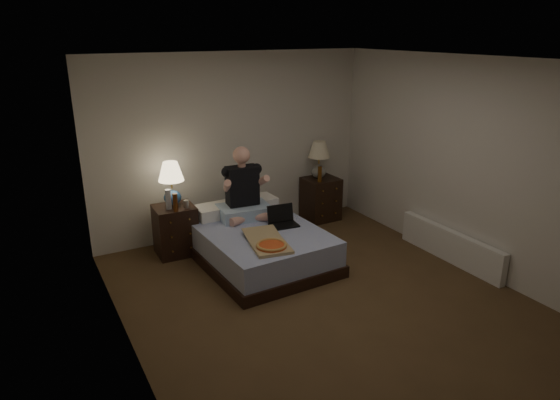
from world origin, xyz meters
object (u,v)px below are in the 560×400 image
water_bottle (168,199)px  beer_bottle_left (175,203)px  nightstand_left (175,230)px  nightstand_right (321,199)px  lamp_right (319,160)px  bed (259,245)px  radiator (450,246)px  lamp_left (172,184)px  laptop (284,217)px  pizza_box (272,246)px  beer_bottle_right (320,174)px  soda_can (186,204)px  person (243,183)px

water_bottle → beer_bottle_left: size_ratio=1.09×
nightstand_left → nightstand_right: same height
nightstand_left → water_bottle: 0.46m
lamp_right → bed: bearing=-147.5°
beer_bottle_left → radiator: beer_bottle_left is taller
lamp_left → radiator: 3.58m
nightstand_right → laptop: (-1.18, -0.96, 0.24)m
water_bottle → pizza_box: size_ratio=0.33×
beer_bottle_right → radiator: 2.09m
lamp_right → nightstand_right: bearing=-63.0°
bed → beer_bottle_right: (1.37, 0.75, 0.54)m
radiator → lamp_right: bearing=107.4°
soda_can → pizza_box: bearing=-65.4°
nightstand_left → lamp_left: 0.61m
lamp_left → nightstand_left: bearing=-102.1°
pizza_box → radiator: 2.33m
bed → soda_can: soda_can is taller
nightstand_right → lamp_right: (-0.02, 0.04, 0.60)m
lamp_right → person: size_ratio=0.60×
bed → nightstand_left: (-0.83, 0.74, 0.10)m
nightstand_left → radiator: 3.48m
nightstand_right → radiator: bearing=-74.1°
nightstand_left → person: bearing=-17.3°
nightstand_left → laptop: bearing=-33.2°
soda_can → radiator: (2.82, -1.73, -0.50)m
beer_bottle_left → pizza_box: 1.39m
lamp_left → person: 0.90m
laptop → pizza_box: size_ratio=0.45×
bed → person: 0.82m
person → radiator: size_ratio=0.58×
beer_bottle_left → soda_can: bearing=20.9°
nightstand_right → water_bottle: size_ratio=2.58×
nightstand_left → laptop: size_ratio=1.90×
lamp_right → laptop: bearing=-139.1°
nightstand_left → lamp_right: size_ratio=1.15×
nightstand_right → water_bottle: 2.45m
nightstand_left → lamp_right: 2.39m
soda_can → radiator: 3.35m
nightstand_right → lamp_left: lamp_left is taller
beer_bottle_right → lamp_left: bearing=178.4°
lamp_left → radiator: (2.93, -1.93, -0.73)m
laptop → lamp_left: bearing=148.2°
lamp_left → pizza_box: size_ratio=0.74×
lamp_left → soda_can: size_ratio=5.60×
nightstand_left → radiator: size_ratio=0.40×
lamp_left → person: size_ratio=0.60×
water_bottle → beer_bottle_left: water_bottle is taller
lamp_left → lamp_right: same height
person → pizza_box: bearing=-92.8°
nightstand_left → water_bottle: water_bottle is taller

